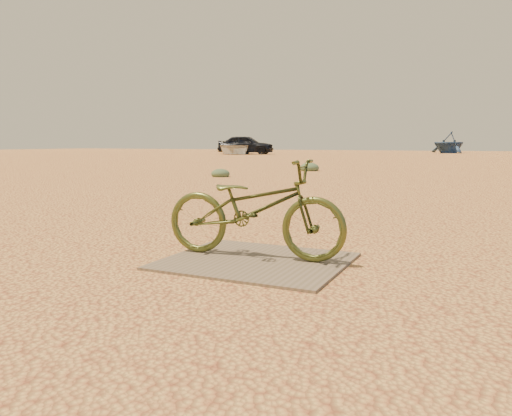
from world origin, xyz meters
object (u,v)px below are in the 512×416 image
at_px(plywood_board, 256,261).
at_px(boat_far_left, 449,142).
at_px(bicycle, 254,208).
at_px(boat_near_left, 235,147).
at_px(car, 246,145).

distance_m(plywood_board, boat_far_left, 46.76).
distance_m(bicycle, boat_near_left, 39.13).
bearing_deg(bicycle, boat_near_left, 22.97).
relative_size(car, boat_far_left, 1.23).
bearing_deg(bicycle, plywood_board, -151.41).
relative_size(plywood_board, boat_near_left, 0.25).
distance_m(car, boat_far_left, 19.44).
xyz_separation_m(car, boat_far_left, (15.48, 11.76, 0.21)).
bearing_deg(boat_far_left, bicycle, -51.03).
xyz_separation_m(bicycle, boat_far_left, (-1.79, 46.61, 0.57)).
distance_m(plywood_board, car, 39.03).
bearing_deg(boat_near_left, boat_far_left, 15.12).
distance_m(plywood_board, bicycle, 0.45).
distance_m(car, boat_near_left, 0.96).
height_order(bicycle, boat_near_left, boat_near_left).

